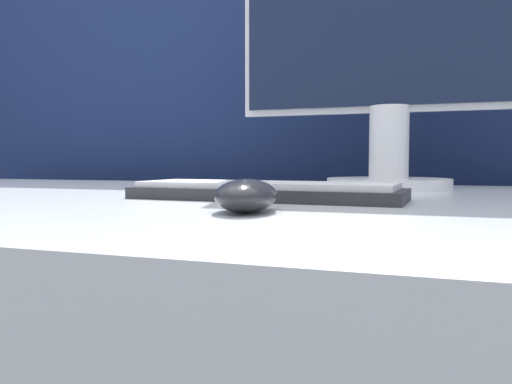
% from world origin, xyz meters
% --- Properties ---
extents(partition_panel, '(5.00, 0.03, 1.35)m').
position_xyz_m(partition_panel, '(0.00, 0.60, 0.68)').
color(partition_panel, navy).
rests_on(partition_panel, ground_plane).
extents(computer_mouse_near, '(0.08, 0.11, 0.03)m').
position_xyz_m(computer_mouse_near, '(0.08, -0.22, 0.75)').
color(computer_mouse_near, '#232328').
rests_on(computer_mouse_near, desk).
extents(keyboard, '(0.38, 0.14, 0.02)m').
position_xyz_m(keyboard, '(0.04, -0.05, 0.74)').
color(keyboard, '#28282D').
rests_on(keyboard, desk).
extents(monitor, '(0.58, 0.23, 0.58)m').
position_xyz_m(monitor, '(0.19, 0.28, 1.04)').
color(monitor, white).
rests_on(monitor, desk).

